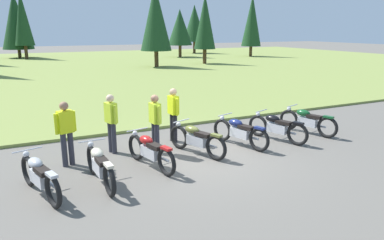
# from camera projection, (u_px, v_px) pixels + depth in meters

# --- Properties ---
(ground_plane) EXTENTS (140.00, 140.00, 0.00)m
(ground_plane) POSITION_uv_depth(u_px,v_px,m) (201.00, 157.00, 9.81)
(ground_plane) COLOR #605B54
(grass_moorland) EXTENTS (80.00, 44.00, 0.10)m
(grass_moorland) POSITION_uv_depth(u_px,v_px,m) (73.00, 68.00, 31.71)
(grass_moorland) COLOR olive
(grass_moorland) RESTS_ON ground
(forest_treeline) EXTENTS (44.15, 22.91, 8.97)m
(forest_treeline) POSITION_uv_depth(u_px,v_px,m) (29.00, 18.00, 34.70)
(forest_treeline) COLOR #47331E
(forest_treeline) RESTS_ON ground
(motorcycle_silver) EXTENTS (0.82, 2.04, 0.88)m
(motorcycle_silver) POSITION_uv_depth(u_px,v_px,m) (39.00, 176.00, 7.42)
(motorcycle_silver) COLOR black
(motorcycle_silver) RESTS_ON ground
(motorcycle_cream) EXTENTS (0.62, 2.10, 0.88)m
(motorcycle_cream) POSITION_uv_depth(u_px,v_px,m) (100.00, 165.00, 7.99)
(motorcycle_cream) COLOR black
(motorcycle_cream) RESTS_ON ground
(motorcycle_red) EXTENTS (0.75, 2.06, 0.88)m
(motorcycle_red) POSITION_uv_depth(u_px,v_px,m) (150.00, 151.00, 8.96)
(motorcycle_red) COLOR black
(motorcycle_red) RESTS_ON ground
(motorcycle_olive) EXTENTS (0.93, 2.00, 0.88)m
(motorcycle_olive) POSITION_uv_depth(u_px,v_px,m) (196.00, 139.00, 9.91)
(motorcycle_olive) COLOR black
(motorcycle_olive) RESTS_ON ground
(motorcycle_navy) EXTENTS (0.85, 2.03, 0.88)m
(motorcycle_navy) POSITION_uv_depth(u_px,v_px,m) (240.00, 132.00, 10.62)
(motorcycle_navy) COLOR black
(motorcycle_navy) RESTS_ON ground
(motorcycle_black) EXTENTS (0.92, 2.00, 0.88)m
(motorcycle_black) POSITION_uv_depth(u_px,v_px,m) (277.00, 127.00, 11.13)
(motorcycle_black) COLOR black
(motorcycle_black) RESTS_ON ground
(motorcycle_british_green) EXTENTS (0.87, 2.02, 0.88)m
(motorcycle_british_green) POSITION_uv_depth(u_px,v_px,m) (307.00, 121.00, 11.88)
(motorcycle_british_green) COLOR black
(motorcycle_british_green) RESTS_ON ground
(rider_checking_bike) EXTENTS (0.53, 0.32, 1.67)m
(rider_checking_bike) POSITION_uv_depth(u_px,v_px,m) (66.00, 130.00, 8.94)
(rider_checking_bike) COLOR #2D2D38
(rider_checking_bike) RESTS_ON ground
(rider_with_back_turned) EXTENTS (0.25, 0.55, 1.67)m
(rider_with_back_turned) POSITION_uv_depth(u_px,v_px,m) (173.00, 112.00, 10.90)
(rider_with_back_turned) COLOR black
(rider_with_back_turned) RESTS_ON ground
(rider_near_row_end) EXTENTS (0.25, 0.55, 1.67)m
(rider_near_row_end) POSITION_uv_depth(u_px,v_px,m) (155.00, 120.00, 9.87)
(rider_near_row_end) COLOR #2D2D38
(rider_near_row_end) RESTS_ON ground
(rider_in_hivis_vest) EXTENTS (0.31, 0.53, 1.67)m
(rider_in_hivis_vest) POSITION_uv_depth(u_px,v_px,m) (111.00, 120.00, 9.90)
(rider_in_hivis_vest) COLOR #2D2D38
(rider_in_hivis_vest) RESTS_ON ground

